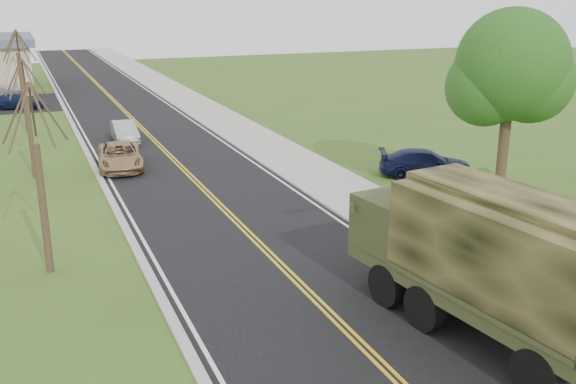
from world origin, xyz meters
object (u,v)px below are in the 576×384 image
sedan_silver (125,132)px  utility_box_near (522,305)px  suv_champagne (120,156)px  military_truck (489,252)px  pickup_navy (425,163)px

sedan_silver → utility_box_near: sedan_silver is taller
suv_champagne → sedan_silver: 6.22m
military_truck → suv_champagne: size_ratio=1.79×
military_truck → sedan_silver: military_truck is taller
suv_champagne → pickup_navy: size_ratio=1.03×
military_truck → pickup_navy: size_ratio=1.85×
sedan_silver → utility_box_near: (6.28, -26.71, -0.12)m
suv_champagne → utility_box_near: suv_champagne is taller
military_truck → pickup_navy: 15.41m
pickup_navy → utility_box_near: 14.64m
sedan_silver → pickup_navy: (12.31, -13.37, 0.03)m
military_truck → pickup_navy: bearing=53.8°
utility_box_near → suv_champagne: bearing=85.5°
suv_champagne → utility_box_near: size_ratio=5.78×
utility_box_near → pickup_navy: bearing=41.2°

